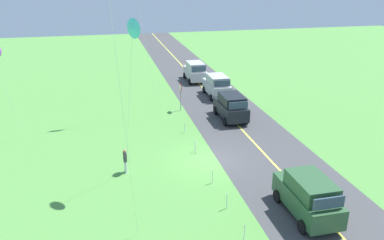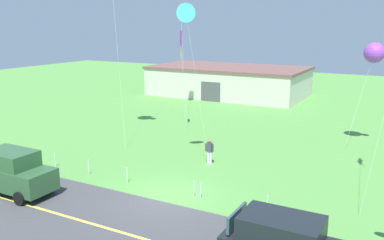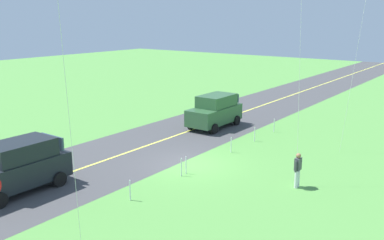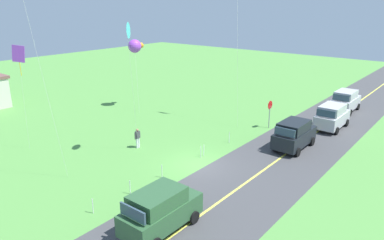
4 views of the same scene
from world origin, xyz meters
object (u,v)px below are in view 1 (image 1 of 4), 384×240
(car_parked_east_far, at_px, (195,71))
(car_parked_west_near, at_px, (308,196))
(car_suv_foreground, at_px, (231,106))
(car_parked_east_near, at_px, (217,85))
(person_adult_near, at_px, (125,160))
(stop_sign, at_px, (181,92))
(kite_red_low, at_px, (132,29))

(car_parked_east_far, distance_m, car_parked_west_near, 27.55)
(car_suv_foreground, bearing_deg, car_parked_east_far, 0.13)
(car_parked_east_near, height_order, person_adult_near, car_parked_east_near)
(car_parked_east_far, bearing_deg, car_suv_foreground, -179.87)
(stop_sign, bearing_deg, kite_red_low, 157.43)
(car_suv_foreground, relative_size, car_parked_east_far, 1.00)
(car_suv_foreground, xyz_separation_m, car_parked_west_near, (-14.47, 0.67, 0.00))
(car_parked_east_near, height_order, kite_red_low, kite_red_low)
(stop_sign, bearing_deg, person_adult_near, 151.82)
(car_parked_east_far, distance_m, kite_red_low, 24.91)
(car_suv_foreground, relative_size, person_adult_near, 2.75)
(car_parked_east_near, bearing_deg, stop_sign, 127.10)
(car_suv_foreground, bearing_deg, kite_red_low, 135.09)
(car_parked_east_far, distance_m, person_adult_near, 22.83)
(car_parked_east_far, height_order, car_parked_west_near, same)
(car_parked_east_far, bearing_deg, stop_sign, 159.11)
(car_suv_foreground, relative_size, stop_sign, 1.72)
(person_adult_near, distance_m, kite_red_low, 8.40)
(car_suv_foreground, height_order, stop_sign, stop_sign)
(car_parked_east_far, xyz_separation_m, person_adult_near, (-20.72, 9.58, -0.29))
(car_parked_east_near, distance_m, kite_red_low, 19.83)
(car_parked_east_near, height_order, car_parked_west_near, same)
(car_suv_foreground, height_order, car_parked_west_near, same)
(car_parked_east_near, bearing_deg, person_adult_near, 144.11)
(kite_red_low, bearing_deg, person_adult_near, 34.49)
(car_parked_east_far, relative_size, car_parked_west_near, 1.00)
(car_suv_foreground, height_order, kite_red_low, kite_red_low)
(car_parked_east_near, bearing_deg, car_parked_east_far, 6.56)
(stop_sign, distance_m, kite_red_low, 14.97)
(person_adult_near, bearing_deg, kite_red_low, -28.11)
(car_parked_west_near, distance_m, stop_sign, 17.97)
(person_adult_near, bearing_deg, car_suv_foreground, 65.88)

